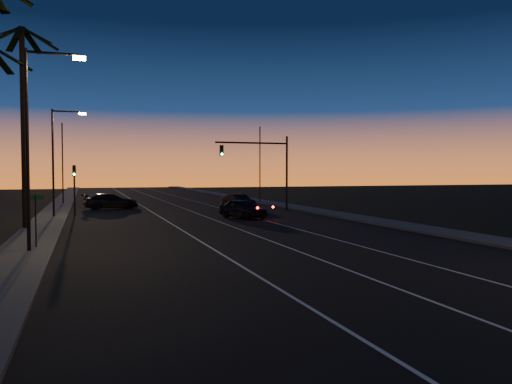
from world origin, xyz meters
name	(u,v)px	position (x,y,z in m)	size (l,w,h in m)	color
road	(216,223)	(0.00, 30.00, 0.01)	(20.00, 170.00, 0.01)	black
sidewalk_left	(43,228)	(-11.20, 30.00, 0.08)	(2.40, 170.00, 0.16)	#3D3C3A
sidewalk_right	(356,218)	(11.20, 30.00, 0.08)	(2.40, 170.00, 0.16)	#3D3C3A
lane_stripe_left	(173,225)	(-3.00, 30.00, 0.02)	(0.12, 160.00, 0.01)	silver
lane_stripe_mid	(223,223)	(0.50, 30.00, 0.02)	(0.12, 160.00, 0.01)	silver
lane_stripe_right	(269,221)	(4.00, 30.00, 0.02)	(0.12, 160.00, 0.01)	silver
palm_far	(23,107)	(-12.20, 30.00, 7.61)	(4.25, 4.16, 12.53)	black
streetlight_left_near	(34,133)	(-10.70, 20.00, 5.32)	(2.55, 0.26, 9.00)	black
streetlight_left_far	(57,153)	(-10.69, 38.00, 5.06)	(2.55, 0.26, 8.50)	black
street_sign	(36,215)	(-10.80, 21.00, 1.66)	(0.70, 0.06, 2.60)	black
signal_mast	(263,159)	(7.14, 39.99, 4.78)	(7.10, 0.41, 7.00)	black
signal_post	(74,181)	(-9.50, 39.98, 2.89)	(0.28, 0.37, 4.20)	black
far_pole_left	(63,164)	(-11.00, 55.00, 4.50)	(0.14, 0.14, 9.00)	black
far_pole_right	(260,164)	(11.00, 52.00, 4.50)	(0.14, 0.14, 9.00)	black
lead_car	(243,209)	(2.94, 32.98, 0.77)	(3.39, 5.21, 1.51)	black
right_car	(238,201)	(5.47, 42.53, 0.73)	(2.48, 4.61, 1.44)	black
cross_car	(111,201)	(-6.32, 46.33, 0.77)	(5.53, 3.08, 1.51)	black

